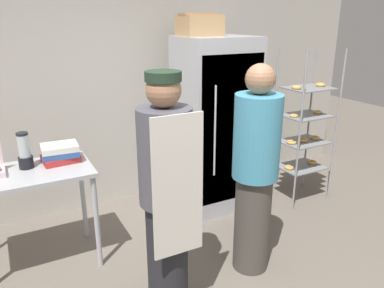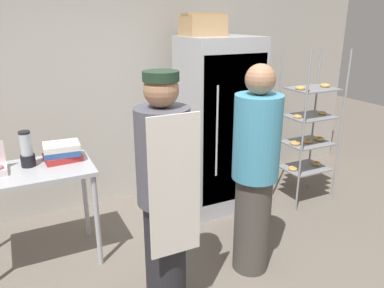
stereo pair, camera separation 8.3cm
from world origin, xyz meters
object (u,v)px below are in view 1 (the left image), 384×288
at_px(person_baker, 166,194).
at_px(cardboard_storage_box, 200,25).
at_px(binder_stack, 60,153).
at_px(refrigerator, 215,125).
at_px(blender_pitcher, 25,153).
at_px(person_customer, 255,171).
at_px(baking_rack, 304,129).

bearing_deg(person_baker, cardboard_storage_box, 53.30).
height_order(binder_stack, cardboard_storage_box, cardboard_storage_box).
relative_size(refrigerator, person_baker, 1.08).
relative_size(refrigerator, binder_stack, 6.00).
xyz_separation_m(blender_pitcher, person_customer, (1.61, -0.97, -0.13)).
bearing_deg(refrigerator, cardboard_storage_box, 145.39).
distance_m(baking_rack, blender_pitcher, 2.94).
distance_m(blender_pitcher, binder_stack, 0.28).
bearing_deg(person_customer, cardboard_storage_box, 81.93).
distance_m(baking_rack, binder_stack, 2.66).
bearing_deg(person_customer, refrigerator, 74.21).
height_order(refrigerator, cardboard_storage_box, cardboard_storage_box).
height_order(baking_rack, blender_pitcher, baking_rack).
distance_m(binder_stack, person_customer, 1.66).
xyz_separation_m(refrigerator, cardboard_storage_box, (-0.15, 0.10, 1.05)).
bearing_deg(binder_stack, person_customer, -36.31).
relative_size(blender_pitcher, binder_stack, 0.97).
relative_size(baking_rack, blender_pitcher, 5.76).
bearing_deg(blender_pitcher, person_baker, -52.19).
relative_size(blender_pitcher, person_baker, 0.17).
height_order(cardboard_storage_box, person_customer, cardboard_storage_box).
height_order(refrigerator, person_customer, refrigerator).
relative_size(baking_rack, cardboard_storage_box, 4.29).
distance_m(blender_pitcher, person_customer, 1.89).
bearing_deg(person_customer, person_baker, -175.19).
xyz_separation_m(blender_pitcher, cardboard_storage_box, (1.79, 0.29, 0.98)).
distance_m(baking_rack, person_baker, 2.30).
xyz_separation_m(refrigerator, blender_pitcher, (-1.94, -0.19, 0.07)).
xyz_separation_m(baking_rack, person_customer, (-1.31, -0.81, 0.03)).
distance_m(refrigerator, cardboard_storage_box, 1.07).
height_order(cardboard_storage_box, person_baker, cardboard_storage_box).
bearing_deg(blender_pitcher, binder_stack, 3.20).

